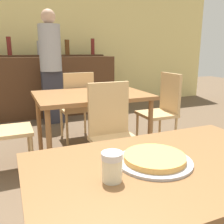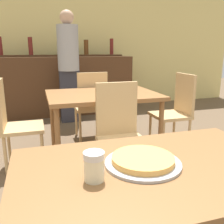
# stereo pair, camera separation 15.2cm
# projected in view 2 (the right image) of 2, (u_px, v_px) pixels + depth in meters

# --- Properties ---
(wall_back) EXTENTS (8.00, 0.05, 2.80)m
(wall_back) POSITION_uv_depth(u_px,v_px,m) (57.00, 38.00, 4.92)
(wall_back) COLOR #EAD684
(wall_back) RESTS_ON ground_plane
(dining_table_near) EXTENTS (1.18, 0.72, 0.72)m
(dining_table_near) POSITION_uv_depth(u_px,v_px,m) (155.00, 183.00, 1.06)
(dining_table_near) COLOR brown
(dining_table_near) RESTS_ON ground_plane
(dining_table_far) EXTENTS (1.16, 0.85, 0.74)m
(dining_table_far) POSITION_uv_depth(u_px,v_px,m) (103.00, 100.00, 2.69)
(dining_table_far) COLOR brown
(dining_table_far) RESTS_ON ground_plane
(bar_counter) EXTENTS (2.60, 0.56, 1.06)m
(bar_counter) POSITION_uv_depth(u_px,v_px,m) (62.00, 86.00, 4.67)
(bar_counter) COLOR #4C2D19
(bar_counter) RESTS_ON ground_plane
(bar_back_shelf) EXTENTS (2.39, 0.24, 0.34)m
(bar_back_shelf) POSITION_uv_depth(u_px,v_px,m) (59.00, 53.00, 4.65)
(bar_back_shelf) COLOR #4C2D19
(bar_back_shelf) RESTS_ON bar_counter
(chair_far_side_front) EXTENTS (0.40, 0.40, 0.92)m
(chair_far_side_front) POSITION_uv_depth(u_px,v_px,m) (120.00, 129.00, 2.18)
(chair_far_side_front) COLOR tan
(chair_far_side_front) RESTS_ON ground_plane
(chair_far_side_back) EXTENTS (0.40, 0.40, 0.92)m
(chair_far_side_back) POSITION_uv_depth(u_px,v_px,m) (91.00, 102.00, 3.27)
(chair_far_side_back) COLOR tan
(chair_far_side_back) RESTS_ON ground_plane
(chair_far_side_left) EXTENTS (0.40, 0.40, 0.92)m
(chair_far_side_left) POSITION_uv_depth(u_px,v_px,m) (13.00, 120.00, 2.47)
(chair_far_side_left) COLOR tan
(chair_far_side_left) RESTS_ON ground_plane
(chair_far_side_right) EXTENTS (0.40, 0.40, 0.92)m
(chair_far_side_right) POSITION_uv_depth(u_px,v_px,m) (177.00, 108.00, 2.98)
(chair_far_side_right) COLOR tan
(chair_far_side_right) RESTS_ON ground_plane
(pizza_tray) EXTENTS (0.32, 0.32, 0.04)m
(pizza_tray) POSITION_uv_depth(u_px,v_px,m) (143.00, 161.00, 1.05)
(pizza_tray) COLOR #A3A3A8
(pizza_tray) RESTS_ON dining_table_near
(cheese_shaker) EXTENTS (0.08, 0.08, 0.11)m
(cheese_shaker) POSITION_uv_depth(u_px,v_px,m) (94.00, 166.00, 0.91)
(cheese_shaker) COLOR beige
(cheese_shaker) RESTS_ON dining_table_near
(person_standing) EXTENTS (0.34, 0.34, 1.79)m
(person_standing) POSITION_uv_depth(u_px,v_px,m) (69.00, 63.00, 4.04)
(person_standing) COLOR #2D2D38
(person_standing) RESTS_ON ground_plane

